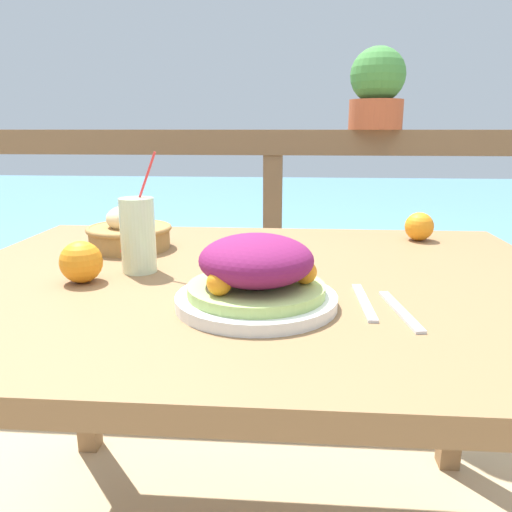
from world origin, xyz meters
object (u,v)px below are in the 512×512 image
object	(u,v)px
potted_plant	(377,89)
bread_basket	(129,232)
salad_plate	(256,276)
drink_glass	(138,235)

from	to	relation	value
potted_plant	bread_basket	bearing A→B (deg)	-134.05
salad_plate	bread_basket	size ratio (longest dim) A/B	1.31
salad_plate	potted_plant	xyz separation A→B (m)	(0.34, 1.09, 0.37)
bread_basket	potted_plant	world-z (taller)	potted_plant
salad_plate	drink_glass	world-z (taller)	drink_glass
drink_glass	potted_plant	distance (m)	1.14
salad_plate	drink_glass	size ratio (longest dim) A/B	1.11
drink_glass	potted_plant	xyz separation A→B (m)	(0.60, 0.90, 0.35)
salad_plate	potted_plant	size ratio (longest dim) A/B	0.96
bread_basket	drink_glass	bearing A→B (deg)	-66.69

